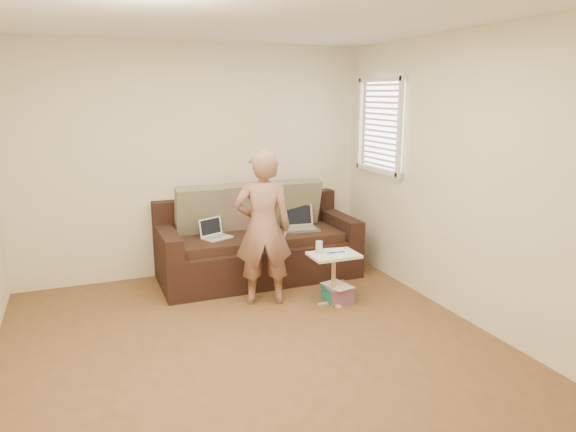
% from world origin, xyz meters
% --- Properties ---
extents(floor, '(4.50, 4.50, 0.00)m').
position_xyz_m(floor, '(0.00, 0.00, 0.00)').
color(floor, brown).
rests_on(floor, ground).
extents(ceiling, '(4.50, 4.50, 0.00)m').
position_xyz_m(ceiling, '(0.00, 0.00, 2.60)').
color(ceiling, white).
rests_on(ceiling, wall_back).
extents(wall_back, '(4.00, 0.00, 4.00)m').
position_xyz_m(wall_back, '(0.00, 2.25, 1.30)').
color(wall_back, beige).
rests_on(wall_back, ground).
extents(wall_front, '(4.00, 0.00, 4.00)m').
position_xyz_m(wall_front, '(0.00, -2.25, 1.30)').
color(wall_front, beige).
rests_on(wall_front, ground).
extents(wall_right, '(0.00, 4.50, 4.50)m').
position_xyz_m(wall_right, '(2.00, 0.00, 1.30)').
color(wall_right, beige).
rests_on(wall_right, ground).
extents(window_blinds, '(0.12, 0.88, 1.08)m').
position_xyz_m(window_blinds, '(1.95, 1.50, 1.70)').
color(window_blinds, white).
rests_on(window_blinds, wall_right).
extents(sofa, '(2.20, 0.95, 0.85)m').
position_xyz_m(sofa, '(0.59, 1.77, 0.42)').
color(sofa, black).
rests_on(sofa, ground).
extents(pillow_left, '(0.55, 0.29, 0.57)m').
position_xyz_m(pillow_left, '(-0.01, 1.97, 0.79)').
color(pillow_left, '#6D6950').
rests_on(pillow_left, sofa).
extents(pillow_mid, '(0.55, 0.27, 0.57)m').
position_xyz_m(pillow_mid, '(0.54, 1.98, 0.79)').
color(pillow_mid, '#725851').
rests_on(pillow_mid, sofa).
extents(pillow_right, '(0.55, 0.28, 0.57)m').
position_xyz_m(pillow_right, '(1.14, 1.97, 0.79)').
color(pillow_right, '#6D6950').
rests_on(pillow_right, sofa).
extents(laptop_silver, '(0.42, 0.32, 0.26)m').
position_xyz_m(laptop_silver, '(1.09, 1.73, 0.52)').
color(laptop_silver, '#B7BABC').
rests_on(laptop_silver, sofa).
extents(laptop_white, '(0.35, 0.31, 0.21)m').
position_xyz_m(laptop_white, '(0.10, 1.73, 0.52)').
color(laptop_white, white).
rests_on(laptop_white, sofa).
extents(person, '(0.64, 0.51, 1.54)m').
position_xyz_m(person, '(0.40, 1.05, 0.77)').
color(person, brown).
rests_on(person, ground).
extents(side_table, '(0.47, 0.33, 0.52)m').
position_xyz_m(side_table, '(1.03, 0.76, 0.26)').
color(side_table, silver).
rests_on(side_table, ground).
extents(drinking_glass, '(0.07, 0.07, 0.12)m').
position_xyz_m(drinking_glass, '(0.90, 0.83, 0.58)').
color(drinking_glass, silver).
rests_on(drinking_glass, side_table).
extents(scissors, '(0.20, 0.16, 0.02)m').
position_xyz_m(scissors, '(1.05, 0.77, 0.53)').
color(scissors, silver).
rests_on(scissors, side_table).
extents(paper_on_table, '(0.25, 0.33, 0.00)m').
position_xyz_m(paper_on_table, '(1.08, 0.79, 0.52)').
color(paper_on_table, white).
rests_on(paper_on_table, side_table).
extents(striped_box, '(0.27, 0.27, 0.17)m').
position_xyz_m(striped_box, '(1.10, 0.80, 0.09)').
color(striped_box, '#DB2077').
rests_on(striped_box, ground).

